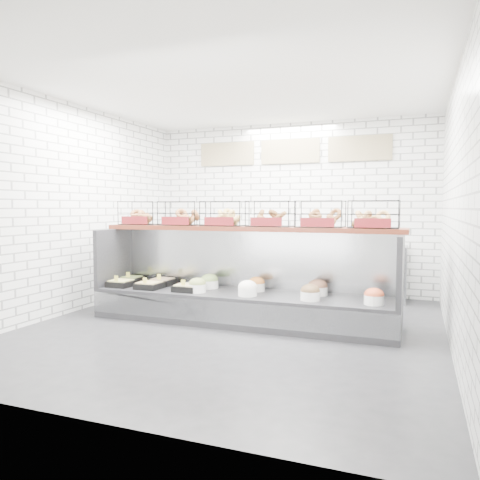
% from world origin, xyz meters
% --- Properties ---
extents(ground, '(5.50, 5.50, 0.00)m').
position_xyz_m(ground, '(0.00, 0.00, 0.00)').
color(ground, black).
rests_on(ground, ground).
extents(room_shell, '(5.02, 5.51, 3.01)m').
position_xyz_m(room_shell, '(0.00, 0.60, 2.06)').
color(room_shell, white).
rests_on(room_shell, ground).
extents(display_case, '(4.00, 0.90, 1.20)m').
position_xyz_m(display_case, '(-0.01, 0.34, 0.33)').
color(display_case, black).
rests_on(display_case, ground).
extents(bagel_shelf, '(4.10, 0.50, 0.40)m').
position_xyz_m(bagel_shelf, '(-0.00, 0.52, 1.38)').
color(bagel_shelf, '#4A1A10').
rests_on(bagel_shelf, display_case).
extents(prep_counter, '(4.00, 0.60, 1.20)m').
position_xyz_m(prep_counter, '(-0.01, 2.43, 0.47)').
color(prep_counter, '#93969B').
rests_on(prep_counter, ground).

